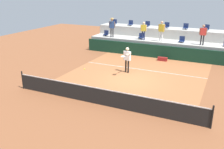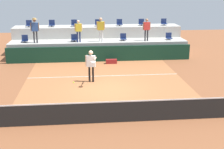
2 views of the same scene
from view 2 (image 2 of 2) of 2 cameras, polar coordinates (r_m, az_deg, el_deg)
ground_plane at (r=16.06m, az=-0.94°, el=-2.78°), size 40.00×40.00×0.00m
court_inner_paint at (r=17.00m, az=-1.21°, el=-1.65°), size 9.00×10.00×0.01m
court_service_line at (r=18.33m, az=-1.55°, el=-0.27°), size 9.00×0.06×0.00m
tennis_net at (r=12.17m, az=0.61°, el=-6.83°), size 10.48×0.08×1.07m
sponsor_backboard at (r=21.67m, az=-2.25°, el=3.88°), size 13.00×0.16×1.10m
seating_tier_lower at (r=22.92m, az=-2.45°, el=4.78°), size 13.00×1.80×1.25m
seating_tier_upper at (r=24.60m, az=-2.70°, el=6.61°), size 13.00×1.80×2.10m
stadium_chair_lower_far_left at (r=23.04m, az=-15.96°, el=6.34°), size 0.44×0.40×0.52m
stadium_chair_lower_left at (r=22.67m, az=-7.06°, el=6.70°), size 0.44×0.40×0.52m
stadium_chair_lower_right at (r=22.87m, az=2.12°, el=6.90°), size 0.44×0.40×0.52m
stadium_chair_lower_far_right at (r=23.58m, az=10.56°, el=6.93°), size 0.44×0.40×0.52m
stadium_chair_upper_far_left at (r=24.65m, az=-15.25°, el=9.05°), size 0.44×0.40×0.52m
stadium_chair_upper_left at (r=24.43m, az=-11.16°, el=9.25°), size 0.44×0.40×0.52m
stadium_chair_upper_mid_left at (r=24.32m, az=-7.08°, el=9.40°), size 0.44×0.40×0.52m
stadium_chair_upper_center at (r=24.35m, az=-2.64°, el=9.52°), size 0.44×0.40×0.52m
stadium_chair_upper_mid_right at (r=24.50m, az=1.41°, el=9.57°), size 0.44×0.40×0.52m
stadium_chair_upper_right at (r=24.77m, az=5.53°, el=9.58°), size 0.44×0.40×0.52m
stadium_chair_upper_far_right at (r=25.19m, az=9.66°, el=9.54°), size 0.44×0.40×0.52m
tennis_player at (r=16.95m, az=-3.93°, el=2.19°), size 0.62×1.30×1.81m
spectator_with_hat at (r=22.39m, az=-14.20°, el=8.47°), size 0.60×0.45×1.77m
spectator_in_white at (r=22.17m, az=-6.28°, el=8.41°), size 0.57×0.23×1.59m
spectator_leaning_on_rail at (r=22.19m, az=-2.11°, el=8.81°), size 0.61×0.26×1.75m
spectator_in_grey at (r=22.65m, az=6.47°, el=8.69°), size 0.58×0.24×1.64m
tennis_ball at (r=12.83m, az=-7.18°, el=-1.48°), size 0.07×0.07×0.07m
equipment_bag at (r=21.15m, az=-0.12°, el=2.45°), size 0.76×0.28×0.30m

